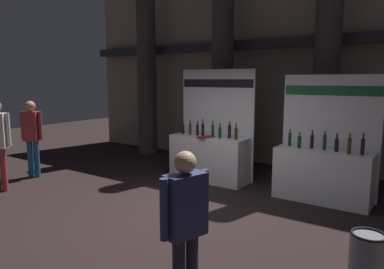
{
  "coord_description": "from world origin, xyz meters",
  "views": [
    {
      "loc": [
        3.4,
        -4.6,
        2.25
      ],
      "look_at": [
        -0.53,
        1.09,
        1.19
      ],
      "focal_mm": 33.62,
      "sensor_mm": 36.0,
      "label": 1
    }
  ],
  "objects": [
    {
      "name": "exhibitor_booth_0",
      "position": [
        -0.75,
        2.12,
        0.62
      ],
      "size": [
        1.85,
        0.74,
        2.47
      ],
      "color": "white",
      "rests_on": "ground_plane"
    },
    {
      "name": "hall_colonnade",
      "position": [
        0.0,
        4.2,
        2.82
      ],
      "size": [
        12.83,
        1.24,
        5.71
      ],
      "color": "gray",
      "rests_on": "ground_plane"
    },
    {
      "name": "visitor_3",
      "position": [
        1.5,
        -1.96,
        0.94
      ],
      "size": [
        0.31,
        0.56,
        1.59
      ],
      "rotation": [
        0.0,
        0.0,
        1.31
      ],
      "color": "#23232D",
      "rests_on": "ground_plane"
    },
    {
      "name": "exhibitor_booth_1",
      "position": [
        1.72,
        2.12,
        0.59
      ],
      "size": [
        1.79,
        0.66,
        2.34
      ],
      "color": "white",
      "rests_on": "ground_plane"
    },
    {
      "name": "visitor_2",
      "position": [
        -4.25,
        0.01,
        1.05
      ],
      "size": [
        0.45,
        0.37,
        1.77
      ],
      "rotation": [
        0.0,
        0.0,
        0.52
      ],
      "color": "navy",
      "rests_on": "ground_plane"
    },
    {
      "name": "trash_bin",
      "position": [
        2.92,
        -0.75,
        0.35
      ],
      "size": [
        0.35,
        0.35,
        0.71
      ],
      "color": "slate",
      "rests_on": "ground_plane"
    },
    {
      "name": "ground_plane",
      "position": [
        0.0,
        0.0,
        0.0
      ],
      "size": [
        25.66,
        25.66,
        0.0
      ],
      "primitive_type": "plane",
      "color": "black"
    }
  ]
}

